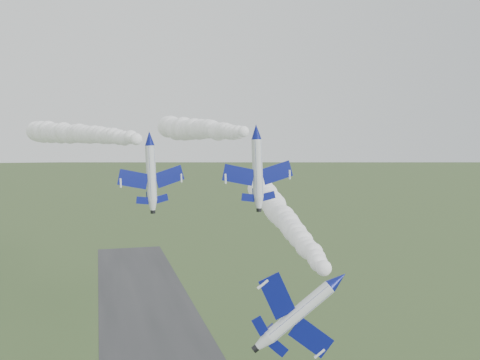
% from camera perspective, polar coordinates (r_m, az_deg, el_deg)
% --- Properties ---
extents(jet_lead, '(6.58, 12.19, 7.92)m').
position_cam_1_polar(jet_lead, '(55.91, 10.45, -10.45)').
color(jet_lead, silver).
extents(smoke_trail_jet_lead, '(11.85, 55.41, 4.65)m').
position_cam_1_polar(smoke_trail_jet_lead, '(84.80, 4.53, -3.82)').
color(smoke_trail_jet_lead, white).
extents(jet_pair_left, '(9.82, 11.43, 2.88)m').
position_cam_1_polar(jet_pair_left, '(75.67, -9.61, 4.43)').
color(jet_pair_left, silver).
extents(smoke_trail_jet_pair_left, '(24.00, 68.26, 4.96)m').
position_cam_1_polar(smoke_trail_jet_pair_left, '(111.09, -17.36, 4.75)').
color(smoke_trail_jet_pair_left, white).
extents(jet_pair_right, '(10.85, 12.99, 3.21)m').
position_cam_1_polar(jet_pair_right, '(78.48, 1.77, 5.20)').
color(jet_pair_right, silver).
extents(smoke_trail_jet_pair_right, '(10.29, 70.25, 5.79)m').
position_cam_1_polar(smoke_trail_jet_pair_right, '(114.87, -4.65, 5.39)').
color(smoke_trail_jet_pair_right, white).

